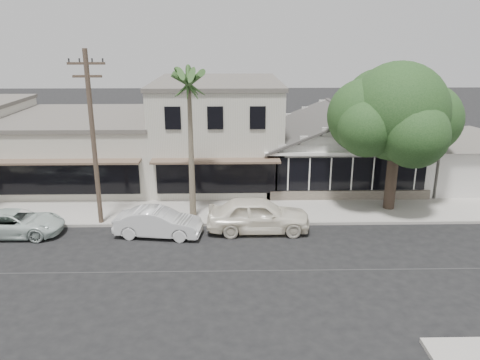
{
  "coord_description": "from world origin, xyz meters",
  "views": [
    {
      "loc": [
        -2.18,
        -17.8,
        9.66
      ],
      "look_at": [
        -1.65,
        6.0,
        2.18
      ],
      "focal_mm": 35.0,
      "sensor_mm": 36.0,
      "label": 1
    }
  ],
  "objects_px": {
    "car_1": "(158,223)",
    "car_2": "(16,223)",
    "utility_pole": "(93,136)",
    "shade_tree": "(395,114)",
    "car_0": "(258,215)"
  },
  "relations": [
    {
      "from": "car_0",
      "to": "car_1",
      "type": "relative_size",
      "value": 1.21
    },
    {
      "from": "utility_pole",
      "to": "shade_tree",
      "type": "height_order",
      "value": "utility_pole"
    },
    {
      "from": "car_1",
      "to": "car_2",
      "type": "distance_m",
      "value": 7.11
    },
    {
      "from": "car_0",
      "to": "car_2",
      "type": "xyz_separation_m",
      "value": [
        -12.11,
        -0.24,
        -0.25
      ]
    },
    {
      "from": "utility_pole",
      "to": "shade_tree",
      "type": "relative_size",
      "value": 1.08
    },
    {
      "from": "car_0",
      "to": "car_1",
      "type": "bearing_deg",
      "value": 95.6
    },
    {
      "from": "utility_pole",
      "to": "car_2",
      "type": "distance_m",
      "value": 5.8
    },
    {
      "from": "car_0",
      "to": "shade_tree",
      "type": "height_order",
      "value": "shade_tree"
    },
    {
      "from": "utility_pole",
      "to": "car_1",
      "type": "bearing_deg",
      "value": -24.28
    },
    {
      "from": "car_0",
      "to": "shade_tree",
      "type": "xyz_separation_m",
      "value": [
        7.55,
        3.01,
        4.6
      ]
    },
    {
      "from": "utility_pole",
      "to": "car_1",
      "type": "height_order",
      "value": "utility_pole"
    },
    {
      "from": "utility_pole",
      "to": "car_0",
      "type": "xyz_separation_m",
      "value": [
        8.24,
        -0.97,
        -3.9
      ]
    },
    {
      "from": "utility_pole",
      "to": "car_2",
      "type": "relative_size",
      "value": 1.95
    },
    {
      "from": "car_0",
      "to": "shade_tree",
      "type": "distance_m",
      "value": 9.34
    },
    {
      "from": "utility_pole",
      "to": "car_1",
      "type": "xyz_separation_m",
      "value": [
        3.24,
        -1.46,
        -4.08
      ]
    }
  ]
}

